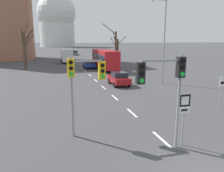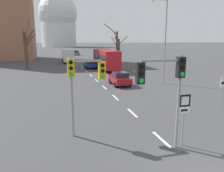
% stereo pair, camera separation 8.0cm
% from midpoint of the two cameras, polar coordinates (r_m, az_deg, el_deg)
% --- Properties ---
extents(lane_stripe_0, '(0.16, 2.00, 0.01)m').
position_cam_midpoint_polar(lane_stripe_0, '(12.36, 12.97, -13.40)').
color(lane_stripe_0, silver).
rests_on(lane_stripe_0, ground_plane).
extents(lane_stripe_1, '(0.16, 2.00, 0.01)m').
position_cam_midpoint_polar(lane_stripe_1, '(16.16, 5.46, -6.98)').
color(lane_stripe_1, silver).
rests_on(lane_stripe_1, ground_plane).
extents(lane_stripe_2, '(0.16, 2.00, 0.01)m').
position_cam_midpoint_polar(lane_stripe_2, '(20.24, 1.00, -3.01)').
color(lane_stripe_2, silver).
rests_on(lane_stripe_2, ground_plane).
extents(lane_stripe_3, '(0.16, 2.00, 0.01)m').
position_cam_midpoint_polar(lane_stripe_3, '(24.48, -1.92, -0.38)').
color(lane_stripe_3, silver).
rests_on(lane_stripe_3, ground_plane).
extents(lane_stripe_4, '(0.16, 2.00, 0.01)m').
position_cam_midpoint_polar(lane_stripe_4, '(28.79, -3.96, 1.47)').
color(lane_stripe_4, silver).
rests_on(lane_stripe_4, ground_plane).
extents(lane_stripe_5, '(0.16, 2.00, 0.01)m').
position_cam_midpoint_polar(lane_stripe_5, '(33.16, -5.48, 2.83)').
color(lane_stripe_5, silver).
rests_on(lane_stripe_5, ground_plane).
extents(lane_stripe_6, '(0.16, 2.00, 0.01)m').
position_cam_midpoint_polar(lane_stripe_6, '(37.55, -6.64, 3.87)').
color(lane_stripe_6, silver).
rests_on(lane_stripe_6, ground_plane).
extents(lane_stripe_7, '(0.16, 2.00, 0.01)m').
position_cam_midpoint_polar(lane_stripe_7, '(41.97, -7.56, 4.70)').
color(lane_stripe_7, silver).
rests_on(lane_stripe_7, ground_plane).
extents(traffic_signal_centre_tall, '(2.35, 0.34, 4.58)m').
position_cam_midpoint_polar(traffic_signal_centre_tall, '(10.28, 14.18, 1.72)').
color(traffic_signal_centre_tall, gray).
rests_on(traffic_signal_centre_tall, ground_plane).
extents(traffic_signal_near_left, '(2.02, 0.34, 4.39)m').
position_cam_midpoint_polar(traffic_signal_near_left, '(11.72, -7.49, 2.42)').
color(traffic_signal_near_left, gray).
rests_on(traffic_signal_near_left, ground_plane).
extents(route_sign_post, '(0.60, 0.08, 2.69)m').
position_cam_midpoint_polar(route_sign_post, '(11.32, 18.50, -6.09)').
color(route_sign_post, gray).
rests_on(route_sign_post, ground_plane).
extents(speed_limit_sign, '(0.60, 0.08, 2.47)m').
position_cam_midpoint_polar(speed_limit_sign, '(19.18, 27.15, -0.07)').
color(speed_limit_sign, gray).
rests_on(speed_limit_sign, ground_plane).
extents(street_lamp_right, '(1.97, 0.36, 9.76)m').
position_cam_midpoint_polar(street_lamp_right, '(26.78, 13.32, 12.95)').
color(street_lamp_right, gray).
rests_on(street_lamp_right, ground_plane).
extents(sedan_near_left, '(1.89, 3.89, 1.57)m').
position_cam_midpoint_polar(sedan_near_left, '(25.63, 2.12, 2.00)').
color(sedan_near_left, maroon).
rests_on(sedan_near_left, ground_plane).
extents(sedan_near_right, '(1.95, 3.97, 1.71)m').
position_cam_midpoint_polar(sedan_near_right, '(41.30, -5.71, 5.81)').
color(sedan_near_right, navy).
rests_on(sedan_near_right, ground_plane).
extents(sedan_mid_centre, '(1.86, 4.28, 1.70)m').
position_cam_midpoint_polar(sedan_mid_centre, '(67.72, -11.64, 8.00)').
color(sedan_mid_centre, '#2D4C33').
rests_on(sedan_mid_centre, ground_plane).
extents(sedan_far_left, '(1.85, 4.14, 1.59)m').
position_cam_midpoint_polar(sedan_far_left, '(78.62, -9.27, 8.57)').
color(sedan_far_left, slate).
rests_on(sedan_far_left, ground_plane).
extents(city_bus, '(2.66, 10.80, 3.48)m').
position_cam_midpoint_polar(city_bus, '(39.21, -1.57, 7.29)').
color(city_bus, red).
rests_on(city_bus, ground_plane).
extents(delivery_truck, '(2.44, 7.20, 3.14)m').
position_cam_midpoint_polar(delivery_truck, '(52.31, -11.42, 7.85)').
color(delivery_truck, '#333842').
rests_on(delivery_truck, ground_plane).
extents(bare_tree_left_near, '(0.83, 2.44, 7.12)m').
position_cam_midpoint_polar(bare_tree_left_near, '(42.48, -21.63, 8.42)').
color(bare_tree_left_near, brown).
rests_on(bare_tree_left_near, ground_plane).
extents(bare_tree_right_near, '(2.97, 2.86, 8.61)m').
position_cam_midpoint_polar(bare_tree_right_near, '(47.34, 1.17, 10.48)').
color(bare_tree_right_near, brown).
rests_on(bare_tree_right_near, ground_plane).
extents(bare_tree_left_far, '(2.49, 3.94, 9.07)m').
position_cam_midpoint_polar(bare_tree_left_far, '(50.09, -21.33, 9.71)').
color(bare_tree_left_far, brown).
rests_on(bare_tree_left_far, ground_plane).
extents(bare_tree_right_far, '(2.68, 2.36, 6.19)m').
position_cam_midpoint_polar(bare_tree_right_far, '(53.15, 1.86, 9.72)').
color(bare_tree_right_far, brown).
rests_on(bare_tree_right_far, ground_plane).
extents(capitol_dome, '(28.47, 28.47, 40.22)m').
position_cam_midpoint_polar(capitol_dome, '(175.67, -13.84, 16.31)').
color(capitol_dome, silver).
rests_on(capitol_dome, ground_plane).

